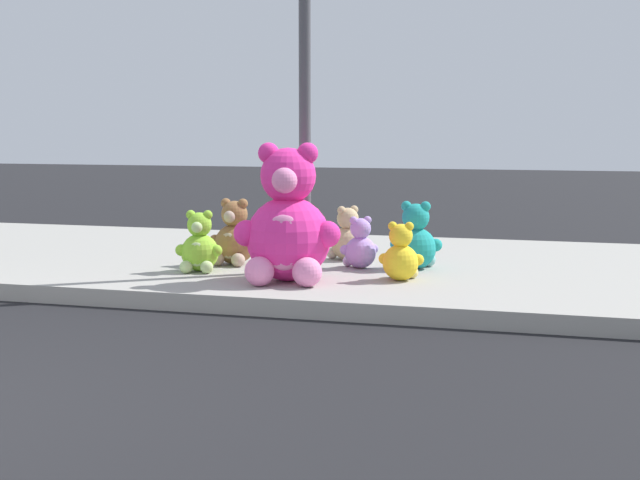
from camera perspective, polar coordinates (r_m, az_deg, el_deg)
sidewalk at (r=9.58m, az=-5.23°, el=-1.42°), size 28.00×4.40×0.15m
sign_pole at (r=8.39m, az=-0.96°, el=9.56°), size 0.56×0.11×3.20m
plush_pink_large at (r=7.86m, az=-2.04°, el=0.86°), size 0.92×0.84×1.20m
plush_lime at (r=8.51m, az=-7.58°, el=-0.44°), size 0.44×0.40×0.57m
plush_yellow at (r=7.98m, az=5.09°, el=-1.06°), size 0.40×0.35×0.52m
plush_lavender at (r=8.67m, az=2.52°, el=-0.45°), size 0.34×0.36×0.50m
plush_teal at (r=8.65m, az=6.02°, el=-0.10°), size 0.50×0.44×0.65m
plush_brown at (r=8.92m, az=-5.43°, el=0.12°), size 0.50×0.44×0.65m
plush_tan at (r=9.21m, az=1.69°, el=0.12°), size 0.40×0.39×0.55m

